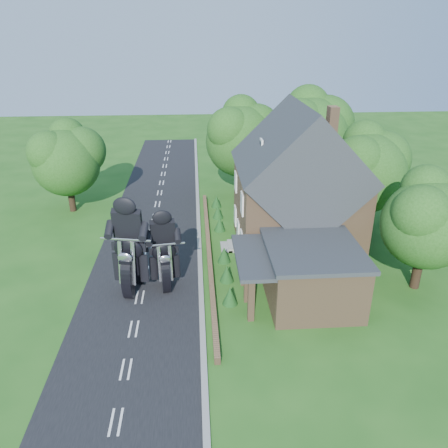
{
  "coord_description": "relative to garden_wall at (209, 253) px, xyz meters",
  "views": [
    {
      "loc": [
        3.5,
        -22.1,
        14.61
      ],
      "look_at": [
        5.3,
        4.05,
        2.8
      ],
      "focal_mm": 35.0,
      "sensor_mm": 36.0,
      "label": 1
    }
  ],
  "objects": [
    {
      "name": "tree_behind_house",
      "position": [
        9.88,
        11.14,
        6.03
      ],
      "size": [
        7.81,
        7.2,
        10.08
      ],
      "color": "black",
      "rests_on": "ground"
    },
    {
      "name": "shrub_b",
      "position": [
        1.0,
        -3.5,
        0.35
      ],
      "size": [
        0.9,
        0.9,
        1.1
      ],
      "primitive_type": "cone",
      "color": "#123A14",
      "rests_on": "ground"
    },
    {
      "name": "tree_annex_side",
      "position": [
        12.83,
        -4.9,
        4.49
      ],
      "size": [
        5.64,
        5.2,
        7.48
      ],
      "color": "black",
      "rests_on": "ground"
    },
    {
      "name": "ground",
      "position": [
        -4.3,
        -5.0,
        -0.2
      ],
      "size": [
        120.0,
        120.0,
        0.0
      ],
      "primitive_type": "plane",
      "color": "#215317",
      "rests_on": "ground"
    },
    {
      "name": "annex",
      "position": [
        5.57,
        -5.8,
        1.57
      ],
      "size": [
        7.05,
        5.94,
        3.44
      ],
      "color": "brown",
      "rests_on": "ground"
    },
    {
      "name": "tree_house_right",
      "position": [
        12.35,
        3.62,
        4.99
      ],
      "size": [
        6.51,
        6.0,
        8.4
      ],
      "color": "black",
      "rests_on": "ground"
    },
    {
      "name": "motorcycle_follow",
      "position": [
        -4.72,
        -4.24,
        0.72
      ],
      "size": [
        0.87,
        2.04,
        1.84
      ],
      "primitive_type": null,
      "rotation": [
        0.0,
        0.0,
        2.95
      ],
      "color": "black",
      "rests_on": "ground"
    },
    {
      "name": "shrub_c",
      "position": [
        1.0,
        -1.0,
        0.35
      ],
      "size": [
        0.9,
        0.9,
        1.1
      ],
      "primitive_type": "cone",
      "color": "#123A14",
      "rests_on": "ground"
    },
    {
      "name": "shrub_f",
      "position": [
        1.0,
        9.0,
        0.35
      ],
      "size": [
        0.9,
        0.9,
        1.1
      ],
      "primitive_type": "cone",
      "color": "#123A14",
      "rests_on": "ground"
    },
    {
      "name": "motorcycle_lead",
      "position": [
        -2.8,
        -3.91,
        0.57
      ],
      "size": [
        0.64,
        1.7,
        1.55
      ],
      "primitive_type": null,
      "rotation": [
        0.0,
        0.0,
        3.28
      ],
      "color": "black",
      "rests_on": "ground"
    },
    {
      "name": "garden_wall",
      "position": [
        0.0,
        0.0,
        0.0
      ],
      "size": [
        0.3,
        22.0,
        0.4
      ],
      "primitive_type": "cube",
      "color": "brown",
      "rests_on": "ground"
    },
    {
      "name": "kerb",
      "position": [
        -0.65,
        -5.0,
        -0.14
      ],
      "size": [
        0.3,
        80.0,
        0.12
      ],
      "primitive_type": "cube",
      "color": "gray",
      "rests_on": "ground"
    },
    {
      "name": "house",
      "position": [
        6.19,
        1.0,
        4.14
      ],
      "size": [
        9.54,
        8.64,
        10.24
      ],
      "color": "brown",
      "rests_on": "ground"
    },
    {
      "name": "road",
      "position": [
        -4.3,
        -5.0,
        -0.19
      ],
      "size": [
        7.0,
        80.0,
        0.02
      ],
      "primitive_type": "cube",
      "color": "black",
      "rests_on": "ground"
    },
    {
      "name": "shrub_d",
      "position": [
        1.0,
        4.0,
        0.35
      ],
      "size": [
        0.9,
        0.9,
        1.1
      ],
      "primitive_type": "cone",
      "color": "#123A14",
      "rests_on": "ground"
    },
    {
      "name": "tree_behind_left",
      "position": [
        3.86,
        12.13,
        5.53
      ],
      "size": [
        6.94,
        6.4,
        9.16
      ],
      "color": "black",
      "rests_on": "ground"
    },
    {
      "name": "shrub_a",
      "position": [
        1.0,
        -6.0,
        0.35
      ],
      "size": [
        0.9,
        0.9,
        1.1
      ],
      "primitive_type": "cone",
      "color": "#123A14",
      "rests_on": "ground"
    },
    {
      "name": "shrub_e",
      "position": [
        1.0,
        6.5,
        0.35
      ],
      "size": [
        0.9,
        0.9,
        1.1
      ],
      "primitive_type": "cone",
      "color": "#123A14",
      "rests_on": "ground"
    },
    {
      "name": "tree_far_road",
      "position": [
        -11.16,
        9.11,
        4.64
      ],
      "size": [
        6.08,
        5.6,
        7.84
      ],
      "color": "black",
      "rests_on": "ground"
    }
  ]
}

